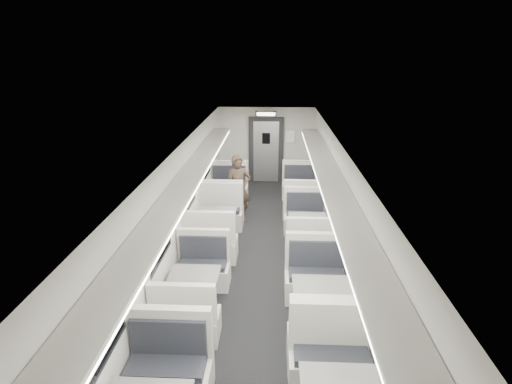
# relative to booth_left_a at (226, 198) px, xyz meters

# --- Properties ---
(room) EXTENTS (3.24, 12.24, 2.64)m
(room) POSITION_rel_booth_left_a_xyz_m (1.00, -3.32, 0.82)
(room) COLOR black
(room) RESTS_ON ground
(booth_left_a) EXTENTS (1.05, 2.12, 1.14)m
(booth_left_a) POSITION_rel_booth_left_a_xyz_m (0.00, 0.00, 0.00)
(booth_left_a) COLOR beige
(booth_left_a) RESTS_ON room
(booth_left_b) EXTENTS (1.05, 2.13, 1.14)m
(booth_left_b) POSITION_rel_booth_left_a_xyz_m (0.00, -1.79, 0.00)
(booth_left_b) COLOR beige
(booth_left_b) RESTS_ON room
(booth_left_c) EXTENTS (0.96, 1.94, 1.04)m
(booth_left_c) POSITION_rel_booth_left_a_xyz_m (0.00, -4.25, -0.03)
(booth_left_c) COLOR beige
(booth_left_c) RESTS_ON room
(booth_right_a) EXTENTS (0.99, 2.01, 1.07)m
(booth_right_a) POSITION_rel_booth_left_a_xyz_m (2.00, 0.41, -0.02)
(booth_right_a) COLOR beige
(booth_right_a) RESTS_ON room
(booth_right_b) EXTENTS (0.98, 1.98, 1.06)m
(booth_right_b) POSITION_rel_booth_left_a_xyz_m (2.00, -1.89, -0.03)
(booth_right_b) COLOR beige
(booth_right_b) RESTS_ON room
(booth_right_c) EXTENTS (1.05, 2.14, 1.14)m
(booth_right_c) POSITION_rel_booth_left_a_xyz_m (2.00, -4.62, 0.00)
(booth_right_c) COLOR beige
(booth_right_c) RESTS_ON room
(passenger) EXTENTS (0.66, 0.48, 1.69)m
(passenger) POSITION_rel_booth_left_a_xyz_m (0.39, -0.57, 0.46)
(passenger) COLOR black
(passenger) RESTS_ON room
(window_a) EXTENTS (0.02, 1.18, 0.84)m
(window_a) POSITION_rel_booth_left_a_xyz_m (-0.49, 0.08, 0.97)
(window_a) COLOR black
(window_a) RESTS_ON room
(window_b) EXTENTS (0.02, 1.18, 0.84)m
(window_b) POSITION_rel_booth_left_a_xyz_m (-0.49, -2.12, 0.97)
(window_b) COLOR black
(window_b) RESTS_ON room
(window_c) EXTENTS (0.02, 1.18, 0.84)m
(window_c) POSITION_rel_booth_left_a_xyz_m (-0.49, -4.32, 0.97)
(window_c) COLOR black
(window_c) RESTS_ON room
(window_d) EXTENTS (0.02, 1.18, 0.84)m
(window_d) POSITION_rel_booth_left_a_xyz_m (-0.49, -6.52, 0.97)
(window_d) COLOR black
(window_d) RESTS_ON room
(luggage_rack_left) EXTENTS (0.46, 10.40, 0.09)m
(luggage_rack_left) POSITION_rel_booth_left_a_xyz_m (-0.24, -3.62, 1.54)
(luggage_rack_left) COLOR beige
(luggage_rack_left) RESTS_ON room
(luggage_rack_right) EXTENTS (0.46, 10.40, 0.09)m
(luggage_rack_right) POSITION_rel_booth_left_a_xyz_m (2.24, -3.62, 1.54)
(luggage_rack_right) COLOR beige
(luggage_rack_right) RESTS_ON room
(vestibule_door) EXTENTS (1.10, 0.13, 2.10)m
(vestibule_door) POSITION_rel_booth_left_a_xyz_m (1.00, 2.61, 0.66)
(vestibule_door) COLOR black
(vestibule_door) RESTS_ON room
(exit_sign) EXTENTS (0.62, 0.12, 0.16)m
(exit_sign) POSITION_rel_booth_left_a_xyz_m (1.00, 2.12, 1.90)
(exit_sign) COLOR black
(exit_sign) RESTS_ON room
(wall_notice) EXTENTS (0.32, 0.02, 0.40)m
(wall_notice) POSITION_rel_booth_left_a_xyz_m (1.75, 2.60, 1.12)
(wall_notice) COLOR white
(wall_notice) RESTS_ON room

